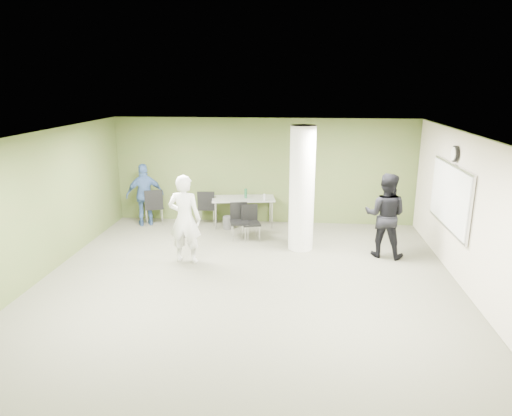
# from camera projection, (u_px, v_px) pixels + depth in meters

# --- Properties ---
(floor) EXTENTS (8.00, 8.00, 0.00)m
(floor) POSITION_uv_depth(u_px,v_px,m) (247.00, 283.00, 8.66)
(floor) COLOR #4B4D3C
(floor) RESTS_ON ground
(ceiling) EXTENTS (8.00, 8.00, 0.00)m
(ceiling) POSITION_uv_depth(u_px,v_px,m) (247.00, 135.00, 7.91)
(ceiling) COLOR white
(ceiling) RESTS_ON wall_back
(wall_back) EXTENTS (8.00, 2.80, 0.02)m
(wall_back) POSITION_uv_depth(u_px,v_px,m) (264.00, 171.00, 12.13)
(wall_back) COLOR #4B612D
(wall_back) RESTS_ON floor
(wall_left) EXTENTS (0.02, 8.00, 2.80)m
(wall_left) POSITION_uv_depth(u_px,v_px,m) (38.00, 207.00, 8.65)
(wall_left) COLOR #4B612D
(wall_left) RESTS_ON floor
(wall_right_cream) EXTENTS (0.02, 8.00, 2.80)m
(wall_right_cream) POSITION_uv_depth(u_px,v_px,m) (475.00, 219.00, 7.93)
(wall_right_cream) COLOR beige
(wall_right_cream) RESTS_ON floor
(column) EXTENTS (0.56, 0.56, 2.80)m
(column) POSITION_uv_depth(u_px,v_px,m) (302.00, 189.00, 10.12)
(column) COLOR silver
(column) RESTS_ON floor
(whiteboard) EXTENTS (0.05, 2.30, 1.30)m
(whiteboard) POSITION_uv_depth(u_px,v_px,m) (450.00, 196.00, 9.06)
(whiteboard) COLOR silver
(whiteboard) RESTS_ON wall_right_cream
(wall_clock) EXTENTS (0.06, 0.32, 0.32)m
(wall_clock) POSITION_uv_depth(u_px,v_px,m) (455.00, 154.00, 8.83)
(wall_clock) COLOR black
(wall_clock) RESTS_ON wall_right_cream
(folding_table) EXTENTS (1.70, 0.94, 1.02)m
(folding_table) POSITION_uv_depth(u_px,v_px,m) (244.00, 200.00, 11.92)
(folding_table) COLOR gray
(folding_table) RESTS_ON floor
(wastebasket) EXTENTS (0.28, 0.28, 0.32)m
(wastebasket) POSITION_uv_depth(u_px,v_px,m) (228.00, 223.00, 11.86)
(wastebasket) COLOR #4C4C4C
(wastebasket) RESTS_ON floor
(chair_back_left) EXTENTS (0.64, 0.64, 0.98)m
(chair_back_left) POSITION_uv_depth(u_px,v_px,m) (154.00, 204.00, 12.04)
(chair_back_left) COLOR black
(chair_back_left) RESTS_ON floor
(chair_back_right) EXTENTS (0.51, 0.51, 0.94)m
(chair_back_right) POSITION_uv_depth(u_px,v_px,m) (207.00, 205.00, 12.07)
(chair_back_right) COLOR black
(chair_back_right) RESTS_ON floor
(chair_table_left) EXTENTS (0.52, 0.52, 0.88)m
(chair_table_left) POSITION_uv_depth(u_px,v_px,m) (239.00, 218.00, 11.04)
(chair_table_left) COLOR black
(chair_table_left) RESTS_ON floor
(chair_table_right) EXTENTS (0.52, 0.52, 0.84)m
(chair_table_right) POSITION_uv_depth(u_px,v_px,m) (250.00, 220.00, 11.00)
(chair_table_right) COLOR black
(chair_table_right) RESTS_ON floor
(woman_white) EXTENTS (0.72, 0.50, 1.88)m
(woman_white) POSITION_uv_depth(u_px,v_px,m) (185.00, 219.00, 9.47)
(woman_white) COLOR silver
(woman_white) RESTS_ON floor
(man_black) EXTENTS (1.06, 0.93, 1.84)m
(man_black) POSITION_uv_depth(u_px,v_px,m) (385.00, 215.00, 9.81)
(man_black) COLOR black
(man_black) RESTS_ON floor
(man_blue) EXTENTS (1.05, 0.76, 1.65)m
(man_blue) POSITION_uv_depth(u_px,v_px,m) (145.00, 195.00, 11.98)
(man_blue) COLOR #39578D
(man_blue) RESTS_ON floor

